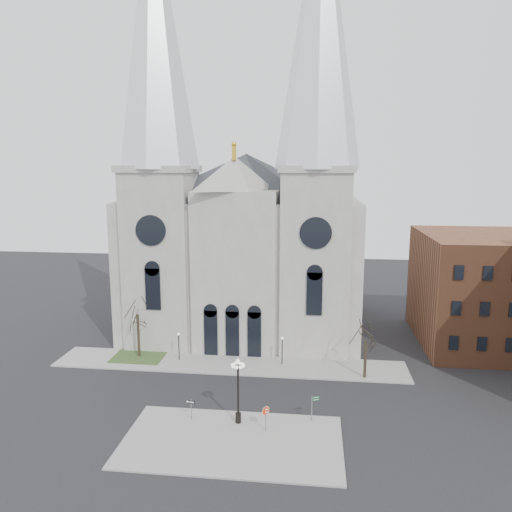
# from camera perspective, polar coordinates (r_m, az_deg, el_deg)

# --- Properties ---
(ground) EXTENTS (160.00, 160.00, 0.00)m
(ground) POSITION_cam_1_polar(r_m,az_deg,el_deg) (48.56, -5.39, -17.21)
(ground) COLOR black
(ground) RESTS_ON ground
(sidewalk_near) EXTENTS (18.00, 10.00, 0.14)m
(sidewalk_near) POSITION_cam_1_polar(r_m,az_deg,el_deg) (43.72, -2.75, -20.40)
(sidewalk_near) COLOR gray
(sidewalk_near) RESTS_ON ground
(sidewalk_far) EXTENTS (40.00, 6.00, 0.14)m
(sidewalk_far) POSITION_cam_1_polar(r_m,az_deg,el_deg) (58.32, -3.08, -12.23)
(sidewalk_far) COLOR gray
(sidewalk_far) RESTS_ON ground
(grass_patch) EXTENTS (6.00, 5.00, 0.18)m
(grass_patch) POSITION_cam_1_polar(r_m,az_deg,el_deg) (61.93, -13.19, -11.10)
(grass_patch) COLOR #344B20
(grass_patch) RESTS_ON ground
(cathedral) EXTENTS (33.00, 26.66, 54.00)m
(cathedral) POSITION_cam_1_polar(r_m,az_deg,el_deg) (65.72, -1.46, 6.87)
(cathedral) COLOR gray
(cathedral) RESTS_ON ground
(bg_building_brick) EXTENTS (14.00, 18.00, 14.00)m
(bg_building_brick) POSITION_cam_1_polar(r_m,az_deg,el_deg) (69.04, 24.00, -3.50)
(bg_building_brick) COLOR brown
(bg_building_brick) RESTS_ON ground
(tree_left) EXTENTS (3.20, 3.20, 7.50)m
(tree_left) POSITION_cam_1_polar(r_m,az_deg,el_deg) (60.17, -13.40, -6.22)
(tree_left) COLOR black
(tree_left) RESTS_ON ground
(tree_right) EXTENTS (3.20, 3.20, 6.00)m
(tree_right) POSITION_cam_1_polar(r_m,az_deg,el_deg) (54.41, 12.47, -9.19)
(tree_right) COLOR black
(tree_right) RESTS_ON ground
(ped_lamp_left) EXTENTS (0.32, 0.32, 3.26)m
(ped_lamp_left) POSITION_cam_1_polar(r_m,az_deg,el_deg) (59.23, -8.83, -9.64)
(ped_lamp_left) COLOR black
(ped_lamp_left) RESTS_ON sidewalk_far
(ped_lamp_right) EXTENTS (0.32, 0.32, 3.26)m
(ped_lamp_right) POSITION_cam_1_polar(r_m,az_deg,el_deg) (57.30, 3.01, -10.22)
(ped_lamp_right) COLOR black
(ped_lamp_right) RESTS_ON sidewalk_far
(stop_sign) EXTENTS (0.76, 0.32, 2.25)m
(stop_sign) POSITION_cam_1_polar(r_m,az_deg,el_deg) (44.22, 1.10, -17.51)
(stop_sign) COLOR slate
(stop_sign) RESTS_ON sidewalk_near
(globe_lamp) EXTENTS (1.40, 1.40, 5.89)m
(globe_lamp) POSITION_cam_1_polar(r_m,az_deg,el_deg) (44.57, -2.07, -14.30)
(globe_lamp) COLOR black
(globe_lamp) RESTS_ON sidewalk_near
(one_way_sign) EXTENTS (0.81, 0.25, 1.88)m
(one_way_sign) POSITION_cam_1_polar(r_m,az_deg,el_deg) (46.46, -7.42, -16.59)
(one_way_sign) COLOR slate
(one_way_sign) RESTS_ON sidewalk_near
(street_name_sign) EXTENTS (0.69, 0.33, 2.31)m
(street_name_sign) POSITION_cam_1_polar(r_m,az_deg,el_deg) (46.18, 6.50, -16.67)
(street_name_sign) COLOR slate
(street_name_sign) RESTS_ON sidewalk_near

